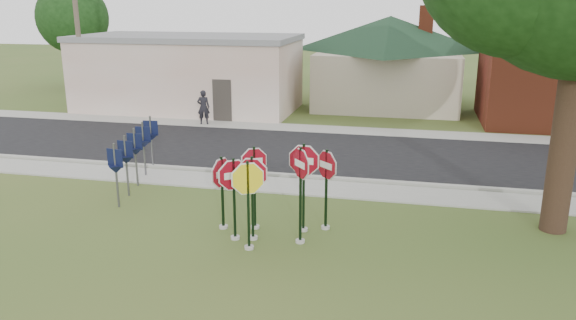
% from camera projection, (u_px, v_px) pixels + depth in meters
% --- Properties ---
extents(ground, '(120.00, 120.00, 0.00)m').
position_uv_depth(ground, '(254.00, 258.00, 13.69)').
color(ground, '#395720').
rests_on(ground, ground).
extents(sidewalk_near, '(60.00, 1.60, 0.06)m').
position_uv_depth(sidewalk_near, '(299.00, 187.00, 18.84)').
color(sidewalk_near, gray).
rests_on(sidewalk_near, ground).
extents(road, '(60.00, 7.00, 0.04)m').
position_uv_depth(road, '(321.00, 153.00, 23.07)').
color(road, black).
rests_on(road, ground).
extents(sidewalk_far, '(60.00, 1.60, 0.06)m').
position_uv_depth(sidewalk_far, '(336.00, 130.00, 27.10)').
color(sidewalk_far, gray).
rests_on(sidewalk_far, ground).
extents(curb, '(60.00, 0.20, 0.14)m').
position_uv_depth(curb, '(305.00, 177.00, 19.77)').
color(curb, gray).
rests_on(curb, ground).
extents(stop_sign_center, '(1.12, 0.24, 2.38)m').
position_uv_depth(stop_sign_center, '(252.00, 187.00, 14.40)').
color(stop_sign_center, '#A7A49B').
rests_on(stop_sign_center, ground).
extents(stop_sign_yellow, '(1.02, 0.54, 2.43)m').
position_uv_depth(stop_sign_yellow, '(248.00, 193.00, 13.80)').
color(stop_sign_yellow, '#A7A49B').
rests_on(stop_sign_yellow, ground).
extents(stop_sign_left, '(0.91, 0.69, 2.33)m').
position_uv_depth(stop_sign_left, '(234.00, 188.00, 14.41)').
color(stop_sign_left, '#A7A49B').
rests_on(stop_sign_left, ground).
extents(stop_sign_right, '(0.71, 0.83, 2.67)m').
position_uv_depth(stop_sign_right, '(301.00, 181.00, 14.12)').
color(stop_sign_right, '#A7A49B').
rests_on(stop_sign_right, ground).
extents(stop_sign_back_right, '(1.16, 0.24, 2.58)m').
position_uv_depth(stop_sign_back_right, '(304.00, 174.00, 14.89)').
color(stop_sign_back_right, '#A7A49B').
rests_on(stop_sign_back_right, ground).
extents(stop_sign_back_left, '(0.86, 0.49, 2.43)m').
position_uv_depth(stop_sign_back_left, '(254.00, 177.00, 15.10)').
color(stop_sign_back_left, '#A7A49B').
rests_on(stop_sign_back_left, ground).
extents(stop_sign_far_right, '(0.81, 0.75, 2.37)m').
position_uv_depth(stop_sign_far_right, '(326.00, 179.00, 15.07)').
color(stop_sign_far_right, '#A7A49B').
rests_on(stop_sign_far_right, ground).
extents(stop_sign_far_left, '(0.37, 1.08, 2.17)m').
position_uv_depth(stop_sign_far_left, '(222.00, 183.00, 15.15)').
color(stop_sign_far_left, '#A7A49B').
rests_on(stop_sign_far_left, ground).
extents(route_sign_row, '(1.43, 4.63, 2.00)m').
position_uv_depth(route_sign_row, '(135.00, 151.00, 18.72)').
color(route_sign_row, '#59595E').
rests_on(route_sign_row, ground).
extents(building_stucco, '(12.20, 6.20, 4.20)m').
position_uv_depth(building_stucco, '(189.00, 72.00, 31.89)').
color(building_stucco, silver).
rests_on(building_stucco, ground).
extents(building_house, '(11.60, 11.60, 6.20)m').
position_uv_depth(building_house, '(390.00, 43.00, 32.90)').
color(building_house, '#BAAF94').
rests_on(building_house, ground).
extents(utility_pole_near, '(2.20, 0.26, 9.50)m').
position_uv_depth(utility_pole_near, '(77.00, 22.00, 29.55)').
color(utility_pole_near, '#4E4134').
rests_on(utility_pole_near, ground).
extents(bg_tree_left, '(4.90, 4.90, 7.35)m').
position_uv_depth(bg_tree_left, '(72.00, 18.00, 39.10)').
color(bg_tree_left, black).
rests_on(bg_tree_left, ground).
extents(pedestrian, '(0.71, 0.56, 1.71)m').
position_uv_depth(pedestrian, '(203.00, 107.00, 28.08)').
color(pedestrian, black).
rests_on(pedestrian, sidewalk_far).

